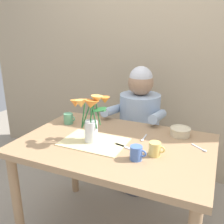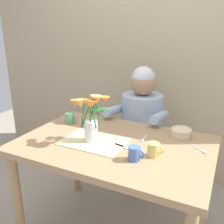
{
  "view_description": "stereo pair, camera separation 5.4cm",
  "coord_description": "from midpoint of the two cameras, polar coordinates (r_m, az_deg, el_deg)",
  "views": [
    {
      "loc": [
        0.57,
        -1.32,
        1.42
      ],
      "look_at": [
        -0.04,
        0.05,
        0.92
      ],
      "focal_mm": 40.08,
      "sensor_mm": 36.0,
      "label": 1
    },
    {
      "loc": [
        0.62,
        -1.29,
        1.42
      ],
      "look_at": [
        -0.04,
        0.05,
        0.92
      ],
      "focal_mm": 40.08,
      "sensor_mm": 36.0,
      "label": 2
    }
  ],
  "objects": [
    {
      "name": "wood_panel_backdrop",
      "position": [
        2.43,
        12.32,
        14.07
      ],
      "size": [
        4.0,
        0.1,
        2.5
      ],
      "primitive_type": "cube",
      "color": "tan",
      "rests_on": "ground_plane"
    },
    {
      "name": "dining_table",
      "position": [
        1.63,
        1.51,
        -9.99
      ],
      "size": [
        1.2,
        0.8,
        0.74
      ],
      "color": "#9E7A56",
      "rests_on": "ground_plane"
    },
    {
      "name": "seated_person",
      "position": [
        2.2,
        7.35,
        -4.66
      ],
      "size": [
        0.45,
        0.47,
        1.14
      ],
      "rotation": [
        0.0,
        0.0,
        -0.03
      ],
      "color": "#4C4C56",
      "rests_on": "ground_plane"
    },
    {
      "name": "striped_placemat",
      "position": [
        1.59,
        -3.24,
        -6.73
      ],
      "size": [
        0.4,
        0.28,
        0.0
      ],
      "primitive_type": "cube",
      "color": "beige",
      "rests_on": "dining_table"
    },
    {
      "name": "flower_vase",
      "position": [
        1.53,
        -3.9,
        -0.62
      ],
      "size": [
        0.22,
        0.22,
        0.31
      ],
      "color": "silver",
      "rests_on": "dining_table"
    },
    {
      "name": "ceramic_bowl",
      "position": [
        1.72,
        16.36,
        -4.45
      ],
      "size": [
        0.14,
        0.14,
        0.06
      ],
      "color": "beige",
      "rests_on": "dining_table"
    },
    {
      "name": "dinner_knife",
      "position": [
        1.51,
        4.52,
        -8.26
      ],
      "size": [
        0.19,
        0.06,
        0.0
      ],
      "primitive_type": "cube",
      "rotation": [
        0.0,
        0.0,
        -0.24
      ],
      "color": "silver",
      "rests_on": "dining_table"
    },
    {
      "name": "tea_cup",
      "position": [
        1.91,
        -8.74,
        -1.36
      ],
      "size": [
        0.09,
        0.07,
        0.08
      ],
      "color": "#569970",
      "rests_on": "dining_table"
    },
    {
      "name": "coffee_cup",
      "position": [
        1.43,
        10.57,
        -8.45
      ],
      "size": [
        0.09,
        0.07,
        0.08
      ],
      "color": "#E5C666",
      "rests_on": "dining_table"
    },
    {
      "name": "ceramic_mug",
      "position": [
        1.38,
        6.29,
        -9.36
      ],
      "size": [
        0.09,
        0.07,
        0.08
      ],
      "color": "#476BB7",
      "rests_on": "dining_table"
    },
    {
      "name": "spoon_0",
      "position": [
        1.64,
        8.12,
        -6.15
      ],
      "size": [
        0.02,
        0.12,
        0.01
      ],
      "color": "silver",
      "rests_on": "dining_table"
    },
    {
      "name": "spoon_1",
      "position": [
        1.58,
        20.67,
        -8.21
      ],
      "size": [
        0.1,
        0.09,
        0.01
      ],
      "color": "silver",
      "rests_on": "dining_table"
    },
    {
      "name": "spoon_2",
      "position": [
        1.86,
        -3.82,
        -2.87
      ],
      "size": [
        0.07,
        0.11,
        0.01
      ],
      "color": "silver",
      "rests_on": "dining_table"
    }
  ]
}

